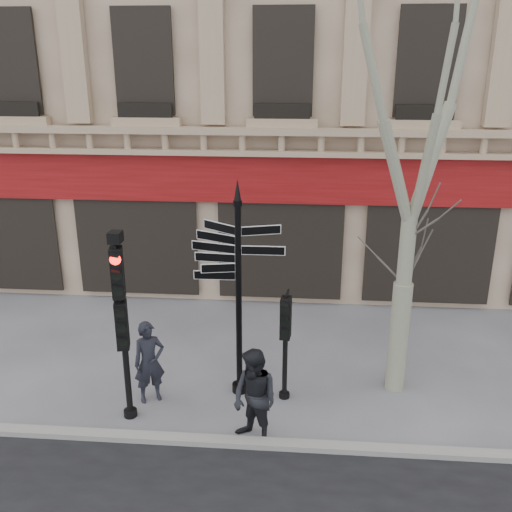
# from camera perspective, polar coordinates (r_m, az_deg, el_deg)

# --- Properties ---
(ground) EXTENTS (80.00, 80.00, 0.00)m
(ground) POSITION_cam_1_polar(r_m,az_deg,el_deg) (11.99, 1.33, -14.40)
(ground) COLOR #58585C
(ground) RESTS_ON ground
(kerb) EXTENTS (80.00, 0.25, 0.12)m
(kerb) POSITION_cam_1_polar(r_m,az_deg,el_deg) (10.82, 0.86, -18.27)
(kerb) COLOR gray
(kerb) RESTS_ON ground
(fingerpost) EXTENTS (2.18, 2.18, 4.52)m
(fingerpost) POSITION_cam_1_polar(r_m,az_deg,el_deg) (10.98, -1.79, 0.10)
(fingerpost) COLOR black
(fingerpost) RESTS_ON ground
(traffic_signal_main) EXTENTS (0.47, 0.38, 3.78)m
(traffic_signal_main) POSITION_cam_1_polar(r_m,az_deg,el_deg) (10.69, -13.34, -4.76)
(traffic_signal_main) COLOR black
(traffic_signal_main) RESTS_ON ground
(traffic_signal_secondary) EXTENTS (0.41, 0.31, 2.26)m
(traffic_signal_secondary) POSITION_cam_1_polar(r_m,az_deg,el_deg) (11.35, 2.98, -7.26)
(traffic_signal_secondary) COLOR black
(traffic_signal_secondary) RESTS_ON ground
(plane_tree) EXTENTS (3.48, 3.48, 9.24)m
(plane_tree) POSITION_cam_1_polar(r_m,az_deg,el_deg) (10.89, 16.45, 17.71)
(plane_tree) COLOR gray
(plane_tree) RESTS_ON ground
(pedestrian_a) EXTENTS (0.75, 0.66, 1.73)m
(pedestrian_a) POSITION_cam_1_polar(r_m,az_deg,el_deg) (11.81, -10.63, -10.39)
(pedestrian_a) COLOR black
(pedestrian_a) RESTS_ON ground
(pedestrian_b) EXTENTS (1.15, 1.12, 1.87)m
(pedestrian_b) POSITION_cam_1_polar(r_m,az_deg,el_deg) (10.40, -0.12, -14.08)
(pedestrian_b) COLOR black
(pedestrian_b) RESTS_ON ground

